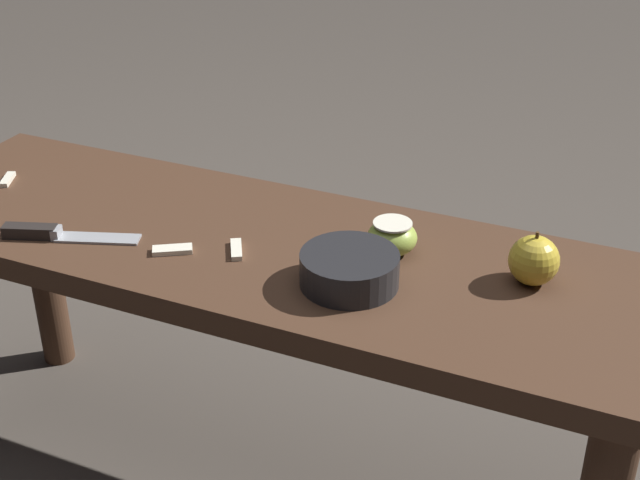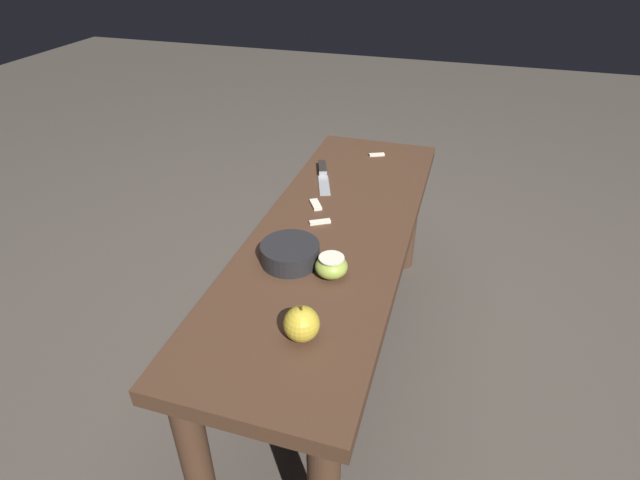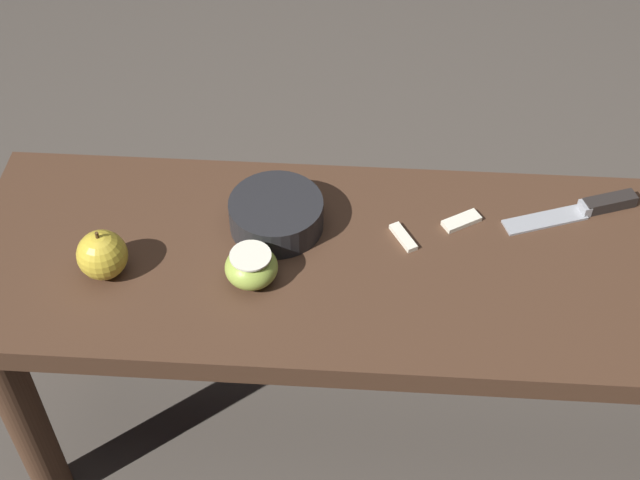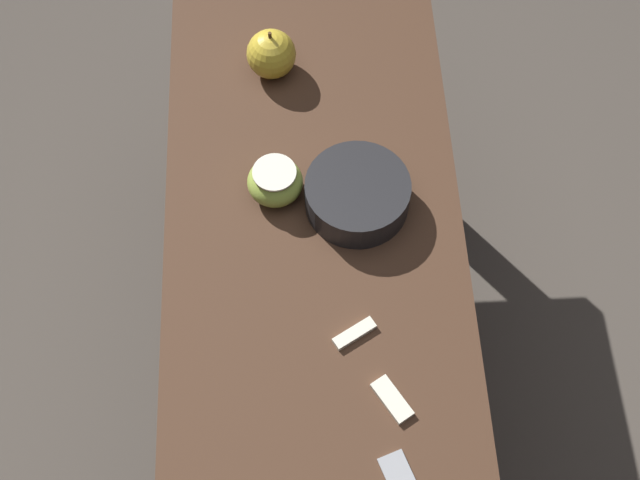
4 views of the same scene
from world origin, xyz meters
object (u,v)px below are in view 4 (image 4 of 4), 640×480
object	(u,v)px
apple_whole	(271,54)
bowl	(357,195)
wooden_bench	(319,352)
apple_cut	(275,182)

from	to	relation	value
apple_whole	bowl	bearing A→B (deg)	-155.20
wooden_bench	bowl	xyz separation A→B (m)	(0.18, -0.06, 0.11)
wooden_bench	apple_cut	bearing A→B (deg)	13.65
apple_whole	bowl	size ratio (longest dim) A/B	0.57
wooden_bench	apple_whole	distance (m)	0.44
apple_cut	bowl	bearing A→B (deg)	-102.59
bowl	apple_whole	bearing A→B (deg)	24.80
apple_cut	bowl	xyz separation A→B (m)	(-0.02, -0.11, -0.00)
apple_whole	apple_cut	bearing A→B (deg)	179.88
apple_cut	bowl	distance (m)	0.11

